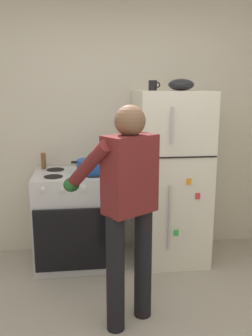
% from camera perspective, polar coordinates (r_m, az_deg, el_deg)
% --- Properties ---
extents(kitchen_wall_back, '(6.00, 0.10, 2.70)m').
position_cam_1_polar(kitchen_wall_back, '(3.86, -1.73, 7.12)').
color(kitchen_wall_back, beige).
rests_on(kitchen_wall_back, ground).
extents(refrigerator, '(0.68, 0.72, 1.67)m').
position_cam_1_polar(refrigerator, '(3.65, 6.85, -1.46)').
color(refrigerator, silver).
rests_on(refrigerator, ground).
extents(stove_range, '(0.76, 0.67, 0.92)m').
position_cam_1_polar(stove_range, '(3.66, -7.83, -7.74)').
color(stove_range, silver).
rests_on(stove_range, ground).
extents(person_cook, '(0.69, 0.75, 1.60)m').
position_cam_1_polar(person_cook, '(2.58, -0.00, -4.50)').
color(person_cook, black).
rests_on(person_cook, ground).
extents(red_pot, '(0.37, 0.27, 0.13)m').
position_cam_1_polar(red_pot, '(3.47, -5.46, 0.25)').
color(red_pot, '#19479E').
rests_on(red_pot, stove_range).
extents(coffee_mug, '(0.11, 0.08, 0.10)m').
position_cam_1_polar(coffee_mug, '(3.56, 4.19, 12.61)').
color(coffee_mug, black).
rests_on(coffee_mug, refrigerator).
extents(pepper_mill, '(0.05, 0.05, 0.15)m').
position_cam_1_polar(pepper_mill, '(3.73, -12.63, 1.10)').
color(pepper_mill, brown).
rests_on(pepper_mill, stove_range).
extents(mixing_bowl, '(0.24, 0.24, 0.11)m').
position_cam_1_polar(mixing_bowl, '(3.57, 8.52, 12.61)').
color(mixing_bowl, black).
rests_on(mixing_bowl, refrigerator).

